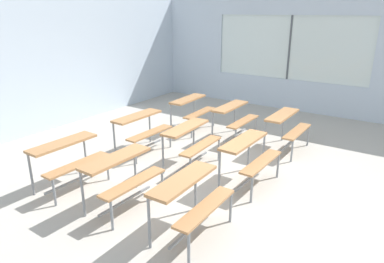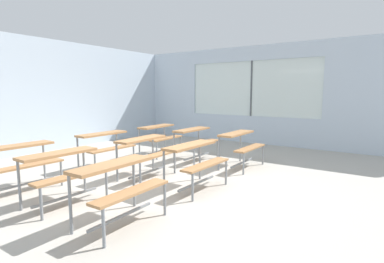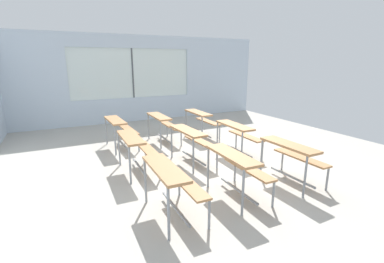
{
  "view_description": "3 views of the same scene",
  "coord_description": "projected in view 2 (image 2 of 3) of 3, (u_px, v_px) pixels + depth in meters",
  "views": [
    {
      "loc": [
        -4.53,
        -2.7,
        2.68
      ],
      "look_at": [
        0.25,
        0.51,
        0.67
      ],
      "focal_mm": 32.66,
      "sensor_mm": 36.0,
      "label": 1
    },
    {
      "loc": [
        -3.8,
        -3.3,
        1.6
      ],
      "look_at": [
        1.09,
        0.06,
        0.81
      ],
      "focal_mm": 28.0,
      "sensor_mm": 36.0,
      "label": 2
    },
    {
      "loc": [
        -4.62,
        2.97,
        2.1
      ],
      "look_at": [
        0.83,
        0.24,
        0.52
      ],
      "focal_mm": 25.26,
      "sensor_mm": 36.0,
      "label": 3
    }
  ],
  "objects": [
    {
      "name": "desk_bench_r2c1",
      "position": [
        106.0,
        142.0,
        6.28
      ],
      "size": [
        1.11,
        0.62,
        0.74
      ],
      "rotation": [
        0.0,
        0.0,
        -0.03
      ],
      "color": "#A87547",
      "rests_on": "ground"
    },
    {
      "name": "desk_bench_r0c0",
      "position": [
        119.0,
        179.0,
        3.6
      ],
      "size": [
        1.11,
        0.61,
        0.74
      ],
      "rotation": [
        0.0,
        0.0,
        0.02
      ],
      "color": "#A87547",
      "rests_on": "ground"
    },
    {
      "name": "desk_bench_r0c2",
      "position": [
        241.0,
        141.0,
        6.34
      ],
      "size": [
        1.1,
        0.6,
        0.74
      ],
      "rotation": [
        0.0,
        0.0,
        -0.01
      ],
      "color": "#A87547",
      "rests_on": "ground"
    },
    {
      "name": "wall_right",
      "position": [
        271.0,
        97.0,
        8.99
      ],
      "size": [
        0.12,
        9.0,
        3.0
      ],
      "color": "silver",
      "rests_on": "ground"
    },
    {
      "name": "desk_bench_r1c2",
      "position": [
        196.0,
        137.0,
        6.99
      ],
      "size": [
        1.1,
        0.6,
        0.74
      ],
      "rotation": [
        0.0,
        0.0,
        -0.01
      ],
      "color": "#A87547",
      "rests_on": "ground"
    },
    {
      "name": "ground",
      "position": [
        159.0,
        187.0,
        5.17
      ],
      "size": [
        10.0,
        9.0,
        0.05
      ],
      "primitive_type": "cube",
      "color": "#ADA89E"
    },
    {
      "name": "desk_bench_r1c0",
      "position": [
        63.0,
        165.0,
        4.26
      ],
      "size": [
        1.11,
        0.62,
        0.74
      ],
      "rotation": [
        0.0,
        0.0,
        -0.02
      ],
      "color": "#A87547",
      "rests_on": "ground"
    },
    {
      "name": "desk_bench_r0c1",
      "position": [
        195.0,
        155.0,
        4.91
      ],
      "size": [
        1.11,
        0.61,
        0.74
      ],
      "rotation": [
        0.0,
        0.0,
        -0.02
      ],
      "color": "#A87547",
      "rests_on": "ground"
    },
    {
      "name": "wall_back",
      "position": [
        22.0,
        96.0,
        7.5
      ],
      "size": [
        10.0,
        0.12,
        3.0
      ],
      "primitive_type": "cube",
      "color": "silver",
      "rests_on": "ground"
    },
    {
      "name": "desk_bench_r2c0",
      "position": [
        21.0,
        156.0,
        4.85
      ],
      "size": [
        1.11,
        0.62,
        0.74
      ],
      "rotation": [
        0.0,
        0.0,
        -0.02
      ],
      "color": "#A87547",
      "rests_on": "ground"
    },
    {
      "name": "desk_bench_r1c1",
      "position": [
        146.0,
        148.0,
        5.59
      ],
      "size": [
        1.12,
        0.63,
        0.74
      ],
      "rotation": [
        0.0,
        0.0,
        0.04
      ],
      "color": "#A87547",
      "rests_on": "ground"
    },
    {
      "name": "desk_bench_r2c2",
      "position": [
        160.0,
        133.0,
        7.64
      ],
      "size": [
        1.12,
        0.62,
        0.74
      ],
      "rotation": [
        0.0,
        0.0,
        0.03
      ],
      "color": "#A87547",
      "rests_on": "ground"
    }
  ]
}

